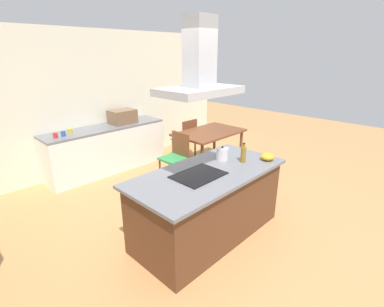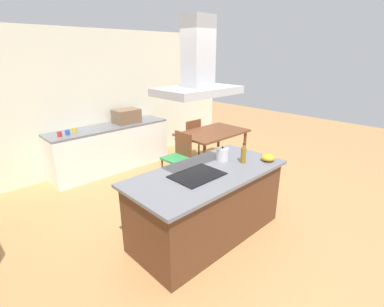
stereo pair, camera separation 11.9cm
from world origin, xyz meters
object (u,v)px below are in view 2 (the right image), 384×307
coffee_mug_yellow (74,130)px  chair_at_left_end (179,153)px  countertop_microwave (126,116)px  dining_table (213,136)px  cooktop (197,175)px  range_hood (198,70)px  chair_facing_back_wall (190,136)px  mixing_bowl (268,158)px  olive_oil_bottle (243,155)px  coffee_mug_blue (67,132)px  tea_kettle (222,154)px  coffee_mug_red (59,134)px

coffee_mug_yellow → chair_at_left_end: coffee_mug_yellow is taller
countertop_microwave → dining_table: (1.18, -1.32, -0.37)m
cooktop → range_hood: size_ratio=0.67×
chair_facing_back_wall → mixing_bowl: bearing=-110.9°
mixing_bowl → olive_oil_bottle: bearing=145.3°
coffee_mug_blue → dining_table: size_ratio=0.06×
dining_table → range_hood: range_hood is taller
mixing_bowl → tea_kettle: bearing=133.3°
coffee_mug_yellow → range_hood: bearing=-84.6°
coffee_mug_red → dining_table: 2.86m
olive_oil_bottle → mixing_bowl: 0.35m
coffee_mug_yellow → mixing_bowl: bearing=-68.1°
coffee_mug_yellow → range_hood: (0.27, -2.89, 1.16)m
mixing_bowl → coffee_mug_blue: 3.45m
range_hood → coffee_mug_yellow: bearing=95.4°
cooktop → mixing_bowl: (1.02, -0.32, 0.04)m
chair_facing_back_wall → coffee_mug_yellow: bearing=163.5°
coffee_mug_red → coffee_mug_yellow: bearing=17.0°
coffee_mug_blue → cooktop: bearing=-81.4°
chair_at_left_end → tea_kettle: bearing=-108.3°
tea_kettle → chair_facing_back_wall: size_ratio=0.24×
mixing_bowl → dining_table: mixing_bowl is taller
tea_kettle → countertop_microwave: countertop_microwave is taller
cooktop → countertop_microwave: bearing=74.2°
countertop_microwave → coffee_mug_yellow: (-1.09, 0.01, -0.09)m
tea_kettle → coffee_mug_blue: (-1.03, 2.69, -0.04)m
olive_oil_bottle → coffee_mug_yellow: size_ratio=2.94×
coffee_mug_red → coffee_mug_blue: bearing=5.8°
cooktop → olive_oil_bottle: bearing=-9.4°
chair_facing_back_wall → chair_at_left_end: size_ratio=1.00×
olive_oil_bottle → coffee_mug_blue: olive_oil_bottle is taller
tea_kettle → coffee_mug_yellow: (-0.87, 2.77, -0.04)m
cooktop → chair_facing_back_wall: size_ratio=0.67×
tea_kettle → range_hood: 1.27m
dining_table → coffee_mug_red: bearing=154.0°
countertop_microwave → chair_facing_back_wall: bearing=-29.3°
coffee_mug_red → tea_kettle: bearing=-66.5°
countertop_microwave → coffee_mug_red: size_ratio=5.56×
tea_kettle → coffee_mug_yellow: size_ratio=2.42×
mixing_bowl → chair_at_left_end: (0.05, 1.88, -0.44)m
olive_oil_bottle → range_hood: (-0.73, 0.12, 1.09)m
mixing_bowl → chair_at_left_end: mixing_bowl is taller
coffee_mug_red → range_hood: bearing=-78.6°
range_hood → dining_table: bearing=38.0°
coffee_mug_blue → dining_table: (2.41, -1.26, -0.28)m
cooktop → coffee_mug_blue: bearing=98.6°
tea_kettle → chair_at_left_end: size_ratio=0.24×
olive_oil_bottle → countertop_microwave: size_ratio=0.53×
olive_oil_bottle → range_hood: bearing=170.6°
countertop_microwave → coffee_mug_blue: (-1.24, -0.06, -0.09)m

